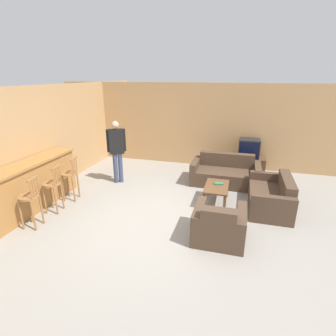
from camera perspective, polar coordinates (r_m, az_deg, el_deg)
The scene contains 15 objects.
ground_plane at distance 5.49m, azimuth -0.86°, elevation -11.28°, with size 24.00×24.00×0.00m, color gray.
wall_back at distance 8.50m, azimuth 6.33°, elevation 9.24°, with size 9.40×0.08×2.60m.
wall_left at distance 7.63m, azimuth -22.16°, elevation 6.71°, with size 0.08×8.74×2.60m.
bar_counter at distance 6.42m, azimuth -27.76°, elevation -3.54°, with size 0.55×2.57×1.07m.
bar_chair_near at distance 5.67m, azimuth -27.83°, elevation -6.33°, with size 0.41×0.41×1.04m.
bar_chair_mid at distance 6.10m, azimuth -23.83°, elevation -3.92°, with size 0.41×0.41×1.04m.
bar_chair_far at distance 6.54m, azimuth -20.54°, elevation -1.90°, with size 0.43×0.43×1.04m.
couch_far at distance 7.30m, azimuth 12.34°, elevation -1.20°, with size 1.80×0.93×0.78m.
armchair_near at distance 4.87m, azimuth 11.03°, elevation -12.21°, with size 0.90×0.88×0.76m.
loveseat_right at distance 6.27m, azimuth 21.61°, elevation -5.83°, with size 0.85×1.53×0.75m.
coffee_table at distance 6.12m, azimuth 10.49°, elevation -4.47°, with size 0.52×0.88×0.43m.
tv_unit at distance 8.26m, azimuth 16.86°, elevation 0.68°, with size 1.00×0.56×0.51m.
tv at distance 8.11m, azimuth 17.23°, elevation 4.16°, with size 0.60×0.50×0.54m.
book_on_table at distance 6.18m, azimuth 10.97°, elevation -3.35°, with size 0.22×0.14×0.03m.
person_by_window at distance 7.13m, azimuth -11.10°, elevation 4.25°, with size 0.45×0.32×1.69m.
Camera 1 is at (1.34, -4.51, 2.83)m, focal length 28.00 mm.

